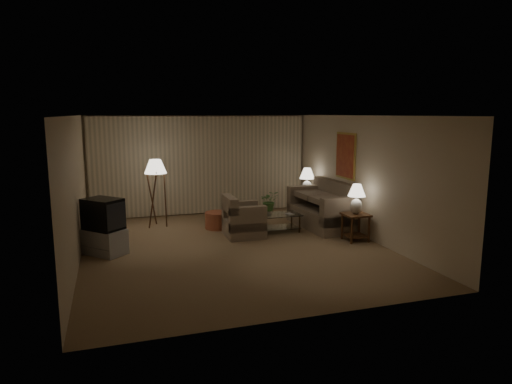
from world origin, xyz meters
The scene contains 16 objects.
ground centered at (0.00, 0.00, 0.00)m, with size 7.00×7.00×0.00m, color #90754F.
room_shell centered at (0.02, 1.51, 1.75)m, with size 6.04×7.02×2.72m.
sofa centered at (2.50, 1.03, 0.44)m, with size 2.08×1.20×0.88m.
armchair centered at (0.44, 0.78, 0.37)m, with size 0.90×0.85×0.74m.
side_table_near centered at (2.65, -0.32, 0.41)m, with size 0.52×0.52×0.60m.
side_table_far centered at (2.65, 2.28, 0.39)m, with size 0.45×0.38×0.60m.
table_lamp_near centered at (2.65, -0.32, 0.98)m, with size 0.38×0.38×0.65m.
table_lamp_far centered at (2.65, 2.28, 1.02)m, with size 0.41×0.41×0.70m.
coffee_table centered at (1.25, 0.93, 0.28)m, with size 1.16×0.63×0.41m.
tv_cabinet centered at (-2.55, 0.35, 0.25)m, with size 0.93×0.94×0.50m, color #B1B1B4.
crt_tv centered at (-2.55, 0.35, 0.81)m, with size 0.86×0.87×0.61m, color black.
floor_lamp centered at (-1.34, 2.28, 0.87)m, with size 0.54×0.54×1.65m.
ottoman centered at (0.04, 1.66, 0.20)m, with size 0.60×0.60×0.40m, color #B0593B.
vase centered at (1.10, 0.93, 0.49)m, with size 0.15×0.15×0.16m, color white.
flowers centered at (1.10, 0.93, 0.81)m, with size 0.42×0.36×0.47m, color #4A7F38.
book centered at (1.50, 0.83, 0.42)m, with size 0.15×0.21×0.02m, color olive.
Camera 1 is at (-2.35, -8.84, 2.74)m, focal length 32.00 mm.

